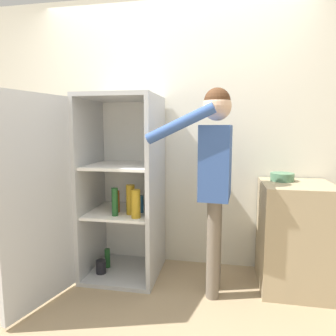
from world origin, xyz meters
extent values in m
plane|color=tan|center=(0.00, 0.00, 0.00)|extent=(12.00, 12.00, 0.00)
cube|color=silver|center=(0.00, 0.98, 1.27)|extent=(7.00, 0.06, 2.55)
cube|color=#B7BABC|center=(-0.39, 0.61, 0.02)|extent=(0.65, 0.64, 0.04)
cube|color=#B7BABC|center=(-0.39, 0.61, 1.59)|extent=(0.65, 0.64, 0.04)
cube|color=white|center=(-0.39, 0.91, 0.80)|extent=(0.65, 0.03, 1.54)
cube|color=#B7BABC|center=(-0.70, 0.61, 0.80)|extent=(0.03, 0.64, 1.54)
cube|color=#B7BABC|center=(-0.08, 0.61, 0.80)|extent=(0.04, 0.64, 1.54)
cube|color=white|center=(-0.39, 0.61, 0.58)|extent=(0.58, 0.57, 0.02)
cube|color=white|center=(-0.39, 0.61, 1.00)|extent=(0.58, 0.57, 0.02)
cube|color=#B7BABC|center=(-0.82, -0.02, 0.80)|extent=(0.21, 0.64, 1.54)
cylinder|color=#B78C1E|center=(-0.29, 0.51, 0.72)|extent=(0.07, 0.07, 0.26)
cylinder|color=#1E5123|center=(-0.56, 0.62, 0.12)|extent=(0.05, 0.05, 0.18)
cylinder|color=black|center=(-0.57, 0.49, 0.09)|extent=(0.09, 0.09, 0.12)
cylinder|color=#B78C1E|center=(-0.21, 0.42, 0.71)|extent=(0.08, 0.08, 0.24)
cylinder|color=#9E4C19|center=(-0.43, 0.55, 0.69)|extent=(0.06, 0.06, 0.19)
cylinder|color=#1E5123|center=(-0.40, 0.44, 0.71)|extent=(0.05, 0.05, 0.24)
cylinder|color=teal|center=(-0.23, 0.59, 0.67)|extent=(0.06, 0.06, 0.15)
cylinder|color=#726656|center=(0.43, 0.35, 0.40)|extent=(0.10, 0.10, 0.79)
cylinder|color=#726656|center=(0.44, 0.51, 0.40)|extent=(0.10, 0.10, 0.79)
cube|color=#335193|center=(0.43, 0.43, 1.07)|extent=(0.25, 0.41, 0.56)
sphere|color=#DBAD89|center=(0.43, 0.43, 1.49)|extent=(0.22, 0.22, 0.22)
sphere|color=#4C2D19|center=(0.43, 0.43, 1.53)|extent=(0.20, 0.20, 0.20)
cylinder|color=#335193|center=(0.18, 0.22, 1.36)|extent=(0.52, 0.11, 0.30)
cylinder|color=#335193|center=(0.45, 0.65, 1.04)|extent=(0.08, 0.08, 0.53)
cube|color=tan|center=(1.09, 0.64, 0.44)|extent=(0.56, 0.58, 0.88)
cylinder|color=#517F5B|center=(0.98, 0.74, 0.92)|extent=(0.19, 0.19, 0.07)
camera|label=1|loc=(0.49, -1.90, 1.33)|focal=32.00mm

